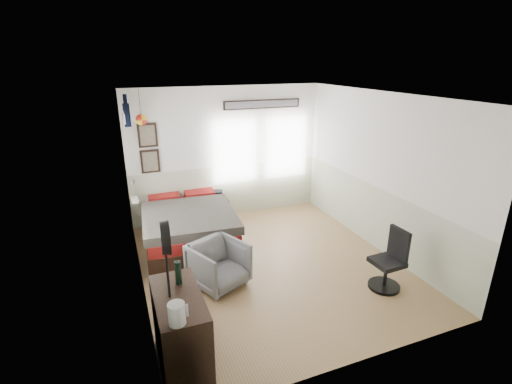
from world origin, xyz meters
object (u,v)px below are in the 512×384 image
(task_chair, at_px, (389,264))
(dresser, at_px, (181,332))
(armchair, at_px, (219,265))
(nightstand, at_px, (216,210))
(bed, at_px, (188,227))

(task_chair, bearing_deg, dresser, -175.09)
(armchair, bearing_deg, nightstand, 51.52)
(nightstand, distance_m, task_chair, 3.64)
(dresser, bearing_deg, task_chair, 7.22)
(bed, relative_size, task_chair, 2.43)
(nightstand, bearing_deg, bed, -131.07)
(task_chair, bearing_deg, bed, 132.82)
(task_chair, bearing_deg, nightstand, 115.99)
(task_chair, bearing_deg, armchair, 154.91)
(nightstand, bearing_deg, task_chair, -60.02)
(bed, relative_size, dresser, 2.24)
(nightstand, bearing_deg, dresser, -109.24)
(nightstand, bearing_deg, armchair, -102.64)
(dresser, height_order, armchair, dresser)
(dresser, relative_size, armchair, 1.35)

